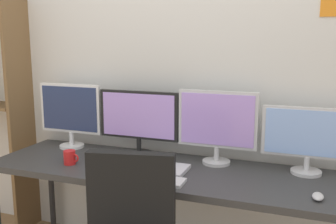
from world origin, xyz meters
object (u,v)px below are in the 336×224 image
Objects in this scene: keyboard_main at (151,179)px; monitor_far_left at (71,112)px; computer_mouse at (318,197)px; monitor_center_left at (139,119)px; desk at (165,176)px; coffee_mug at (70,157)px; monitor_center_right at (217,124)px; monitor_far_right at (308,137)px; laptop_closed at (161,168)px.

monitor_far_left is at bearing 151.81° from keyboard_main.
computer_mouse is (0.89, 0.05, 0.01)m from keyboard_main.
monitor_center_left is 1.47× the size of keyboard_main.
monitor_far_left is 1.78m from computer_mouse.
monitor_far_left is (-0.83, 0.21, 0.31)m from desk.
computer_mouse is 1.50m from coffee_mug.
monitor_center_right reaches higher than monitor_far_right.
laptop_closed is at bearing -138.36° from monitor_center_right.
monitor_far_right is at bearing 13.62° from coffee_mug.
coffee_mug is at bearing -133.62° from monitor_center_left.
monitor_far_right is at bearing 99.30° from computer_mouse.
desk is at bearing -14.42° from monitor_far_left.
monitor_far_right is (0.83, 0.21, 0.27)m from desk.
desk is 4.48× the size of monitor_center_right.
monitor_center_right is at bearing 58.12° from keyboard_main.
monitor_center_right reaches higher than computer_mouse.
coffee_mug reaches higher than laptop_closed.
computer_mouse reaches higher than desk.
monitor_center_left is 1.07× the size of monitor_far_right.
monitor_center_left is (0.55, 0.00, -0.01)m from monitor_far_left.
monitor_center_right is at bearing 41.56° from laptop_closed.
desk is 0.63m from coffee_mug.
laptop_closed is (-0.84, -0.25, -0.21)m from monitor_far_right.
computer_mouse is (0.61, -0.39, -0.25)m from monitor_center_right.
keyboard_main is (0.00, -0.23, 0.06)m from desk.
laptop_closed is (-0.01, 0.19, 0.00)m from keyboard_main.
computer_mouse is at bearing -8.67° from laptop_closed.
monitor_center_right is 1.60× the size of laptop_closed.
monitor_far_right is at bearing 28.18° from keyboard_main.
monitor_far_left and monitor_center_right have the same top height.
monitor_center_left is at bearing 161.43° from computer_mouse.
desk is 0.46m from monitor_center_left.
monitor_center_right is 4.83× the size of coffee_mug.
monitor_center_left reaches higher than laptop_closed.
coffee_mug reaches higher than keyboard_main.
monitor_far_right is at bearing 14.42° from desk.
coffee_mug is (-1.50, 0.04, 0.03)m from computer_mouse.
monitor_center_right reaches higher than coffee_mug.
monitor_center_left is 1.12× the size of monitor_center_right.
desk is at bearing 168.63° from computer_mouse.
laptop_closed reaches higher than keyboard_main.
keyboard_main reaches higher than desk.
monitor_center_left is at bearing 142.34° from desk.
computer_mouse is 0.91m from laptop_closed.
monitor_far_left reaches higher than laptop_closed.
monitor_far_left reaches higher than computer_mouse.
coffee_mug reaches higher than computer_mouse.
computer_mouse is at bearing -11.37° from desk.
coffee_mug reaches higher than desk.
desk is at bearing -37.66° from monitor_center_left.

